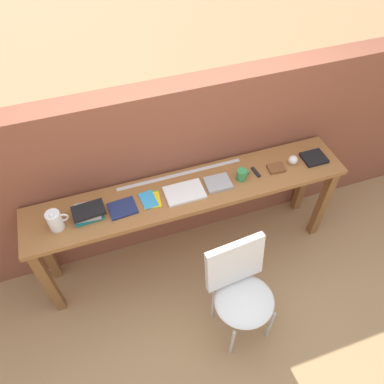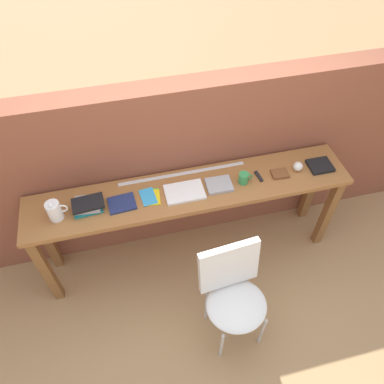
% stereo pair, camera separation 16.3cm
% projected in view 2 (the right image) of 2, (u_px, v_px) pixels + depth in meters
% --- Properties ---
extents(ground_plane, '(40.00, 40.00, 0.00)m').
position_uv_depth(ground_plane, '(199.00, 280.00, 3.30)').
color(ground_plane, tan).
extents(brick_wall_back, '(6.00, 0.20, 1.58)m').
position_uv_depth(brick_wall_back, '(181.00, 166.00, 3.12)').
color(brick_wall_back, brown).
rests_on(brick_wall_back, ground).
extents(sideboard, '(2.50, 0.44, 0.88)m').
position_uv_depth(sideboard, '(190.00, 201.00, 2.94)').
color(sideboard, '#996033').
rests_on(sideboard, ground).
extents(chair_white_moulded, '(0.48, 0.49, 0.89)m').
position_uv_depth(chair_white_moulded, '(234.00, 292.00, 2.66)').
color(chair_white_moulded, white).
rests_on(chair_white_moulded, ground).
extents(pitcher_white, '(0.14, 0.10, 0.18)m').
position_uv_depth(pitcher_white, '(55.00, 211.00, 2.60)').
color(pitcher_white, white).
rests_on(pitcher_white, sideboard).
extents(book_stack_leftmost, '(0.23, 0.18, 0.07)m').
position_uv_depth(book_stack_leftmost, '(88.00, 205.00, 2.68)').
color(book_stack_leftmost, '#19757A').
rests_on(book_stack_leftmost, sideboard).
extents(magazine_cycling, '(0.21, 0.17, 0.02)m').
position_uv_depth(magazine_cycling, '(122.00, 203.00, 2.73)').
color(magazine_cycling, navy).
rests_on(magazine_cycling, sideboard).
extents(pamphlet_pile_colourful, '(0.16, 0.18, 0.01)m').
position_uv_depth(pamphlet_pile_colourful, '(150.00, 197.00, 2.77)').
color(pamphlet_pile_colourful, green).
rests_on(pamphlet_pile_colourful, sideboard).
extents(book_open_centre, '(0.29, 0.20, 0.02)m').
position_uv_depth(book_open_centre, '(185.00, 192.00, 2.80)').
color(book_open_centre, white).
rests_on(book_open_centre, sideboard).
extents(book_grey_hardcover, '(0.20, 0.17, 0.03)m').
position_uv_depth(book_grey_hardcover, '(219.00, 185.00, 2.84)').
color(book_grey_hardcover, '#9E9EA3').
rests_on(book_grey_hardcover, sideboard).
extents(mug, '(0.11, 0.08, 0.09)m').
position_uv_depth(mug, '(244.00, 178.00, 2.85)').
color(mug, '#338C4C').
rests_on(mug, sideboard).
extents(multitool_folded, '(0.04, 0.11, 0.02)m').
position_uv_depth(multitool_folded, '(259.00, 176.00, 2.91)').
color(multitool_folded, black).
rests_on(multitool_folded, sideboard).
extents(leather_journal_brown, '(0.14, 0.11, 0.02)m').
position_uv_depth(leather_journal_brown, '(280.00, 174.00, 2.92)').
color(leather_journal_brown, brown).
rests_on(leather_journal_brown, sideboard).
extents(sports_ball_small, '(0.07, 0.07, 0.07)m').
position_uv_depth(sports_ball_small, '(298.00, 166.00, 2.94)').
color(sports_ball_small, silver).
rests_on(sports_ball_small, sideboard).
extents(book_repair_rightmost, '(0.19, 0.16, 0.03)m').
position_uv_depth(book_repair_rightmost, '(320.00, 166.00, 2.98)').
color(book_repair_rightmost, black).
rests_on(book_repair_rightmost, sideboard).
extents(ruler_metal_back_edge, '(1.01, 0.03, 0.00)m').
position_uv_depth(ruler_metal_back_edge, '(182.00, 174.00, 2.94)').
color(ruler_metal_back_edge, silver).
rests_on(ruler_metal_back_edge, sideboard).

